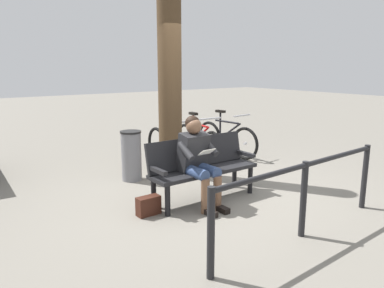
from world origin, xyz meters
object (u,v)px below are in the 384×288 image
(person_reading, at_px, (198,157))
(tree_trunk, at_px, (169,57))
(bench, at_px, (201,164))
(bicycle_purple, at_px, (198,142))
(bicycle_orange, at_px, (170,147))
(litter_bin, at_px, (131,156))
(handbag, at_px, (148,206))
(bicycle_blue, at_px, (226,138))

(person_reading, height_order, tree_trunk, tree_trunk)
(bench, xyz_separation_m, tree_trunk, (-0.33, -1.31, 1.48))
(bicycle_purple, distance_m, bicycle_orange, 0.68)
(bench, xyz_separation_m, bicycle_orange, (-0.60, -1.75, -0.15))
(tree_trunk, xyz_separation_m, litter_bin, (0.73, -0.05, -1.57))
(handbag, distance_m, bicycle_orange, 2.38)
(handbag, height_order, litter_bin, litter_bin)
(tree_trunk, height_order, bicycle_orange, tree_trunk)
(person_reading, height_order, bicycle_blue, person_reading)
(bicycle_blue, bearing_deg, tree_trunk, -80.86)
(tree_trunk, relative_size, litter_bin, 4.85)
(bench, xyz_separation_m, bicycle_purple, (-1.28, -1.79, -0.15))
(person_reading, height_order, bicycle_orange, person_reading)
(bench, xyz_separation_m, handbag, (0.90, 0.09, -0.39))
(bicycle_orange, bearing_deg, bicycle_blue, 91.37)
(litter_bin, relative_size, bicycle_blue, 0.49)
(litter_bin, xyz_separation_m, bicycle_orange, (-0.99, -0.39, -0.05))
(bicycle_blue, height_order, bicycle_purple, same)
(litter_bin, bearing_deg, handbag, 70.98)
(bicycle_orange, bearing_deg, bicycle_purple, 94.32)
(litter_bin, bearing_deg, bicycle_blue, -170.48)
(litter_bin, height_order, bicycle_orange, bicycle_orange)
(tree_trunk, relative_size, bicycle_blue, 2.36)
(litter_bin, relative_size, bicycle_purple, 0.49)
(handbag, height_order, bicycle_blue, bicycle_blue)
(bench, relative_size, bicycle_orange, 0.95)
(person_reading, xyz_separation_m, bicycle_blue, (-2.18, -1.92, -0.31))
(person_reading, bearing_deg, tree_trunk, -109.74)
(bench, bearing_deg, bicycle_blue, -139.08)
(bicycle_purple, bearing_deg, person_reading, -32.29)
(person_reading, relative_size, bicycle_orange, 0.71)
(bench, relative_size, person_reading, 1.34)
(handbag, xyz_separation_m, bicycle_blue, (-2.89, -1.85, 0.24))
(bench, bearing_deg, litter_bin, -74.15)
(person_reading, xyz_separation_m, litter_bin, (0.21, -1.52, -0.25))
(tree_trunk, distance_m, bicycle_purple, 1.94)
(handbag, bearing_deg, litter_bin, -109.02)
(handbag, bearing_deg, bench, -174.34)
(litter_bin, xyz_separation_m, bicycle_purple, (-1.68, -0.43, -0.05))
(bicycle_blue, bearing_deg, bicycle_purple, -98.33)
(bench, xyz_separation_m, person_reading, (0.19, 0.17, 0.16))
(handbag, relative_size, bicycle_blue, 0.18)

